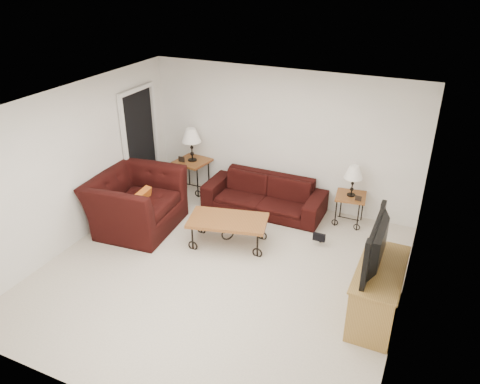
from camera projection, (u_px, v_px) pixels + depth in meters
name	position (u px, v px, depth m)	size (l,w,h in m)	color
ground	(220.00, 272.00, 6.88)	(5.00, 5.00, 0.00)	beige
wall_back	(282.00, 138.00, 8.35)	(5.00, 0.02, 2.50)	silver
wall_front	(96.00, 310.00, 4.29)	(5.00, 0.02, 2.50)	silver
wall_left	(75.00, 166.00, 7.25)	(0.02, 5.00, 2.50)	silver
wall_right	(411.00, 238.00, 5.39)	(0.02, 5.00, 2.50)	silver
ceiling	(216.00, 107.00, 5.76)	(5.00, 5.00, 0.00)	white
doorway	(141.00, 145.00, 8.68)	(0.08, 0.94, 2.04)	black
sofa	(264.00, 195.00, 8.43)	(2.17, 0.85, 0.63)	black
side_table_left	(193.00, 175.00, 9.15)	(0.59, 0.59, 0.64)	brown
side_table_right	(349.00, 209.00, 8.03)	(0.50, 0.50, 0.54)	brown
lamp_left	(192.00, 145.00, 8.86)	(0.36, 0.36, 0.64)	black
lamp_right	(353.00, 181.00, 7.79)	(0.31, 0.31, 0.54)	black
photo_frame_left	(182.00, 159.00, 8.92)	(0.13, 0.02, 0.11)	black
photo_frame_right	(358.00, 198.00, 7.71)	(0.11, 0.01, 0.09)	black
coffee_table	(228.00, 232.00, 7.45)	(1.23, 0.67, 0.46)	brown
armchair	(136.00, 202.00, 7.84)	(1.46, 1.27, 0.95)	black
throw_pillow	(141.00, 202.00, 7.73)	(0.43, 0.11, 0.43)	#D45E1B
tv_stand	(377.00, 292.00, 5.88)	(0.52, 1.25, 0.75)	#A47F3D
television	(383.00, 245.00, 5.57)	(1.12, 0.15, 0.64)	black
backpack	(321.00, 232.00, 7.50)	(0.31, 0.23, 0.40)	black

